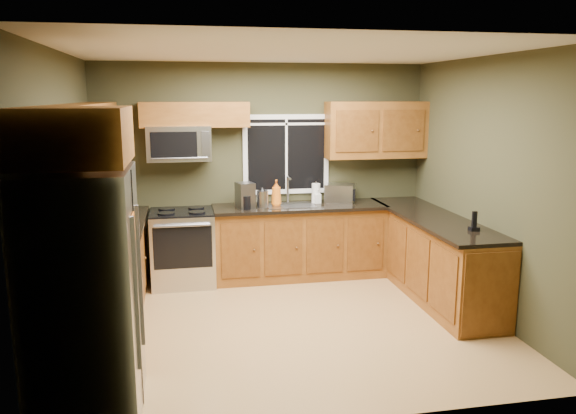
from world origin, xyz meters
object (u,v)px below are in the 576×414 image
object	(u,v)px
kettle	(262,198)
soap_bottle_b	(317,196)
microwave	(179,143)
soap_bottle_a	(276,193)
range	(183,247)
paper_towel_roll	(316,193)
soap_bottle_c	(246,199)
toaster_oven	(340,193)
coffee_maker	(245,196)
cordless_phone	(474,225)
refrigerator	(85,295)

from	to	relation	value
kettle	soap_bottle_b	xyz separation A→B (m)	(0.72, 0.14, -0.03)
microwave	soap_bottle_a	bearing A→B (deg)	-5.16
range	paper_towel_roll	size ratio (longest dim) A/B	3.37
paper_towel_roll	soap_bottle_c	world-z (taller)	paper_towel_roll
toaster_oven	soap_bottle_c	world-z (taller)	toaster_oven
toaster_oven	coffee_maker	world-z (taller)	coffee_maker
coffee_maker	kettle	world-z (taller)	coffee_maker
coffee_maker	soap_bottle_a	xyz separation A→B (m)	(0.40, 0.10, 0.02)
paper_towel_roll	cordless_phone	bearing A→B (deg)	-54.98
soap_bottle_a	soap_bottle_c	world-z (taller)	soap_bottle_a
microwave	range	bearing A→B (deg)	-89.98
toaster_oven	soap_bottle_a	xyz separation A→B (m)	(-0.86, -0.12, 0.05)
soap_bottle_c	range	bearing A→B (deg)	-173.13
toaster_oven	coffee_maker	distance (m)	1.28
range	soap_bottle_b	distance (m)	1.80
kettle	toaster_oven	bearing A→B (deg)	10.93
kettle	cordless_phone	world-z (taller)	kettle
microwave	kettle	xyz separation A→B (m)	(0.98, -0.19, -0.67)
kettle	soap_bottle_c	world-z (taller)	kettle
paper_towel_roll	soap_bottle_b	world-z (taller)	paper_towel_roll
refrigerator	range	world-z (taller)	refrigerator
refrigerator	soap_bottle_a	bearing A→B (deg)	56.42
paper_towel_roll	soap_bottle_a	bearing A→B (deg)	-171.01
microwave	paper_towel_roll	bearing A→B (deg)	-0.74
refrigerator	soap_bottle_b	bearing A→B (deg)	50.00
soap_bottle_b	refrigerator	bearing A→B (deg)	-130.00
microwave	cordless_phone	distance (m)	3.51
range	soap_bottle_c	xyz separation A→B (m)	(0.80, 0.10, 0.56)
range	toaster_oven	size ratio (longest dim) A/B	2.09
coffee_maker	soap_bottle_a	size ratio (longest dim) A/B	0.97
microwave	soap_bottle_a	size ratio (longest dim) A/B	2.33
paper_towel_roll	cordless_phone	size ratio (longest dim) A/B	1.38
kettle	cordless_phone	distance (m)	2.52
kettle	cordless_phone	bearing A→B (deg)	-39.22
soap_bottle_c	paper_towel_roll	bearing A→B (deg)	1.14
refrigerator	paper_towel_roll	distance (m)	3.75
range	kettle	world-z (taller)	kettle
kettle	coffee_maker	bearing A→B (deg)	-176.93
coffee_maker	soap_bottle_c	bearing A→B (deg)	79.48
coffee_maker	cordless_phone	distance (m)	2.68
refrigerator	kettle	world-z (taller)	refrigerator
soap_bottle_a	range	bearing A→B (deg)	-178.51
soap_bottle_a	cordless_phone	xyz separation A→B (m)	(1.76, -1.68, -0.10)
soap_bottle_b	range	bearing A→B (deg)	-177.14
kettle	refrigerator	bearing A→B (deg)	-121.62
refrigerator	toaster_oven	bearing A→B (deg)	47.02
range	cordless_phone	world-z (taller)	cordless_phone
microwave	toaster_oven	xyz separation A→B (m)	(2.03, 0.01, -0.67)
microwave	toaster_oven	size ratio (longest dim) A/B	1.70
range	coffee_maker	xyz separation A→B (m)	(0.77, -0.07, 0.62)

